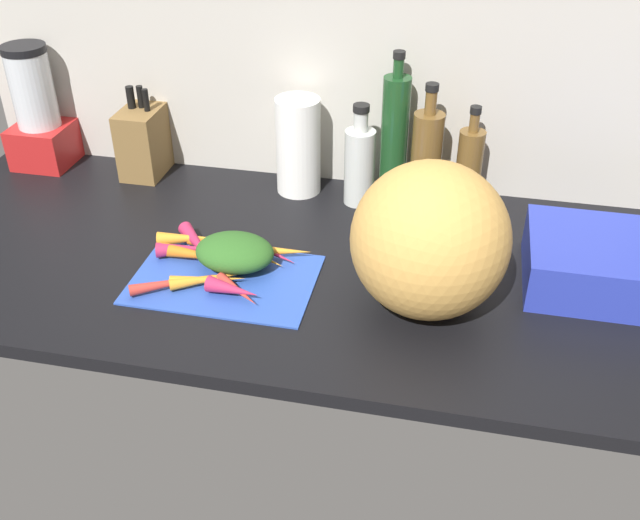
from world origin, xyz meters
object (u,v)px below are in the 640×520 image
(carrot_7, at_px, (199,245))
(blender_appliance, at_px, (38,115))
(carrot_4, at_px, (268,251))
(bottle_3, at_px, (469,168))
(knife_block, at_px, (144,141))
(paper_towel_roll, at_px, (298,146))
(cutting_board, at_px, (224,279))
(carrot_8, at_px, (212,278))
(carrot_12, at_px, (256,254))
(carrot_11, at_px, (275,251))
(dish_rack, at_px, (595,263))
(bottle_1, at_px, (394,137))
(winter_squash, at_px, (430,240))
(carrot_1, at_px, (238,290))
(carrot_9, at_px, (173,282))
(carrot_2, at_px, (185,249))
(carrot_10, at_px, (224,248))
(carrot_5, at_px, (208,280))
(carrot_0, at_px, (186,239))
(carrot_6, at_px, (198,255))
(bottle_0, at_px, (359,164))
(bottle_2, at_px, (426,159))

(carrot_7, relative_size, blender_appliance, 0.53)
(carrot_4, xyz_separation_m, bottle_3, (0.40, 0.32, 0.08))
(knife_block, bearing_deg, paper_towel_roll, -1.85)
(cutting_board, distance_m, carrot_8, 0.03)
(carrot_12, bearing_deg, carrot_11, 21.15)
(dish_rack, bearing_deg, bottle_1, 147.03)
(winter_squash, distance_m, bottle_3, 0.42)
(carrot_1, relative_size, carrot_9, 0.69)
(winter_squash, height_order, knife_block, winter_squash)
(carrot_2, bearing_deg, carrot_4, 12.52)
(carrot_12, relative_size, dish_rack, 0.55)
(carrot_10, relative_size, knife_block, 0.76)
(carrot_5, bearing_deg, cutting_board, 55.53)
(carrot_8, height_order, paper_towel_roll, paper_towel_roll)
(carrot_11, bearing_deg, carrot_1, -104.05)
(winter_squash, xyz_separation_m, knife_block, (-0.76, 0.43, -0.06))
(carrot_8, bearing_deg, carrot_0, 129.04)
(carrot_8, height_order, carrot_9, same)
(carrot_4, relative_size, bottle_3, 0.61)
(carrot_2, xyz_separation_m, carrot_6, (0.03, -0.01, -0.00))
(carrot_7, xyz_separation_m, bottle_1, (0.37, 0.35, 0.13))
(carrot_2, relative_size, bottle_0, 0.48)
(carrot_6, relative_size, blender_appliance, 0.53)
(carrot_8, height_order, bottle_0, bottle_0)
(cutting_board, height_order, bottle_2, bottle_2)
(cutting_board, bearing_deg, carrot_9, -147.56)
(paper_towel_roll, bearing_deg, bottle_2, -2.54)
(carrot_7, relative_size, bottle_0, 0.67)
(bottle_2, bearing_deg, carrot_4, -134.73)
(carrot_1, height_order, dish_rack, dish_rack)
(carrot_10, height_order, bottle_2, bottle_2)
(carrot_12, bearing_deg, blender_appliance, 153.08)
(carrot_2, relative_size, carrot_4, 0.77)
(carrot_8, height_order, carrot_12, carrot_12)
(carrot_1, distance_m, carrot_4, 0.15)
(cutting_board, distance_m, carrot_11, 0.13)
(winter_squash, bearing_deg, carrot_2, 173.46)
(carrot_1, height_order, carrot_4, same)
(carrot_7, relative_size, carrot_11, 1.07)
(carrot_8, xyz_separation_m, bottle_1, (0.30, 0.46, 0.14))
(carrot_12, bearing_deg, bottle_3, 38.80)
(carrot_0, xyz_separation_m, blender_appliance, (-0.51, 0.32, 0.11))
(winter_squash, relative_size, paper_towel_roll, 1.26)
(cutting_board, distance_m, bottle_3, 0.63)
(paper_towel_roll, bearing_deg, carrot_5, -100.17)
(cutting_board, xyz_separation_m, winter_squash, (0.41, 0.00, 0.15))
(carrot_10, bearing_deg, cutting_board, -71.99)
(carrot_0, xyz_separation_m, bottle_1, (0.40, 0.33, 0.13))
(carrot_12, relative_size, blender_appliance, 0.47)
(carrot_12, height_order, blender_appliance, blender_appliance)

